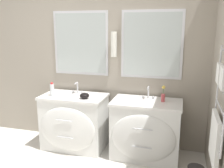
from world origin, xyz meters
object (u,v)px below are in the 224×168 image
Objects in this scene: amenity_bowl at (85,96)px; vanity_left at (74,121)px; vanity_right at (145,129)px; flower_vase at (163,95)px; toiletry_bottle at (52,89)px.

vanity_left is at bearing 162.78° from amenity_bowl.
vanity_left is 0.48m from amenity_bowl.
vanity_right is (1.05, 0.00, 0.00)m from vanity_left.
vanity_right is 0.52m from flower_vase.
flower_vase reaches higher than amenity_bowl.
amenity_bowl is (0.21, -0.06, 0.42)m from vanity_left.
amenity_bowl is 0.61× the size of flower_vase.
toiletry_bottle is (-1.34, -0.05, 0.47)m from vanity_right.
vanity_right is 4.77× the size of toiletry_bottle.
flower_vase is at bearing 7.83° from amenity_bowl.
vanity_right is 1.42m from toiletry_bottle.
vanity_left and vanity_right have the same top height.
flower_vase is at bearing 21.16° from vanity_right.
vanity_left is 1.05m from vanity_right.
toiletry_bottle reaches higher than vanity_right.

